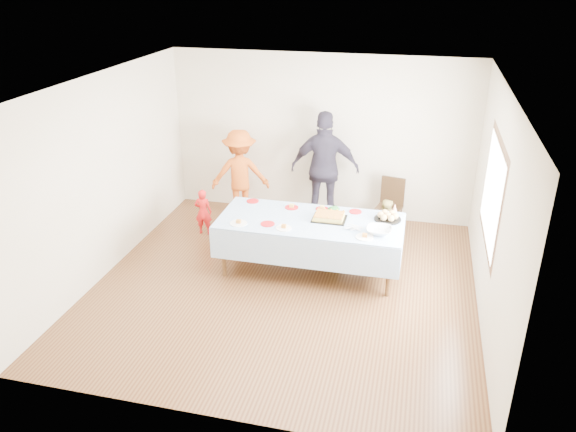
{
  "coord_description": "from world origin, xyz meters",
  "views": [
    {
      "loc": [
        1.57,
        -6.32,
        3.98
      ],
      "look_at": [
        -0.03,
        0.3,
        0.89
      ],
      "focal_mm": 35.0,
      "sensor_mm": 36.0,
      "label": 1
    }
  ],
  "objects_px": {
    "party_table": "(310,224)",
    "dining_chair": "(390,202)",
    "adult_left": "(240,174)",
    "birthday_cake": "(329,217)"
  },
  "relations": [
    {
      "from": "party_table",
      "to": "adult_left",
      "type": "relative_size",
      "value": 1.66
    },
    {
      "from": "party_table",
      "to": "adult_left",
      "type": "bearing_deg",
      "value": 133.71
    },
    {
      "from": "party_table",
      "to": "dining_chair",
      "type": "bearing_deg",
      "value": 57.94
    },
    {
      "from": "birthday_cake",
      "to": "dining_chair",
      "type": "xyz_separation_m",
      "value": [
        0.74,
        1.49,
        -0.33
      ]
    },
    {
      "from": "birthday_cake",
      "to": "dining_chair",
      "type": "bearing_deg",
      "value": 63.63
    },
    {
      "from": "party_table",
      "to": "adult_left",
      "type": "distance_m",
      "value": 2.2
    },
    {
      "from": "party_table",
      "to": "adult_left",
      "type": "height_order",
      "value": "adult_left"
    },
    {
      "from": "party_table",
      "to": "dining_chair",
      "type": "height_order",
      "value": "dining_chair"
    },
    {
      "from": "party_table",
      "to": "dining_chair",
      "type": "xyz_separation_m",
      "value": [
        0.98,
        1.57,
        -0.23
      ]
    },
    {
      "from": "birthday_cake",
      "to": "adult_left",
      "type": "bearing_deg",
      "value": 139.49
    }
  ]
}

